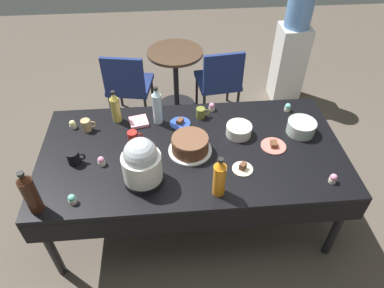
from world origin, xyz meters
TOP-DOWN VIEW (x-y plane):
  - ground at (0.00, 0.00)m, footprint 9.00×9.00m
  - potluck_table at (0.00, 0.00)m, footprint 2.20×1.10m
  - frosted_layer_cake at (-0.02, -0.02)m, footprint 0.32×0.32m
  - slow_cooker at (-0.34, -0.28)m, footprint 0.26×0.26m
  - glass_salad_bowl at (0.84, 0.12)m, footprint 0.22×0.22m
  - ceramic_snack_bowl at (0.37, 0.13)m, footprint 0.19×0.19m
  - dessert_plate_cobalt at (-0.07, 0.30)m, footprint 0.16×0.16m
  - dessert_plate_coral at (0.60, -0.02)m, footprint 0.18×0.18m
  - dessert_plate_cream at (0.33, -0.23)m, footprint 0.14×0.14m
  - cupcake_rose at (0.82, 0.40)m, footprint 0.05×0.05m
  - cupcake_mint at (0.20, 0.46)m, footprint 0.05×0.05m
  - cupcake_berry at (-0.64, -0.10)m, footprint 0.05×0.05m
  - cupcake_lemon at (0.90, -0.39)m, footprint 0.05×0.05m
  - cupcake_vanilla at (-0.90, 0.32)m, footprint 0.05×0.05m
  - cupcake_cocoa at (-0.78, -0.42)m, footprint 0.05×0.05m
  - soda_bottle_water at (-0.24, 0.34)m, footprint 0.07×0.07m
  - soda_bottle_ginger_ale at (-0.56, 0.39)m, footprint 0.07×0.07m
  - soda_bottle_orange_juice at (0.13, -0.42)m, footprint 0.08×0.08m
  - soda_bottle_cola at (-0.99, -0.46)m, footprint 0.09×0.09m
  - coffee_mug_red at (-0.43, 0.13)m, footprint 0.11×0.07m
  - coffee_mug_tan at (-0.79, 0.29)m, footprint 0.11×0.07m
  - coffee_mug_black at (-0.83, -0.07)m, footprint 0.13×0.09m
  - coffee_mug_olive at (0.10, 0.37)m, footprint 0.11×0.07m
  - paper_napkin_stack at (-0.39, 0.34)m, footprint 0.17×0.17m
  - maroon_chair_left at (-0.56, 1.33)m, footprint 0.51×0.51m
  - maroon_chair_right at (0.41, 1.33)m, footprint 0.49×0.49m
  - round_cafe_table at (-0.05, 1.55)m, footprint 0.60×0.60m
  - water_cooler at (1.26, 1.66)m, footprint 0.32×0.32m

SIDE VIEW (x-z plane):
  - ground at x=0.00m, z-range 0.00..0.00m
  - maroon_chair_left at x=-0.56m, z-range 0.07..0.92m
  - maroon_chair_right at x=0.41m, z-range 0.07..0.92m
  - round_cafe_table at x=-0.05m, z-range 0.14..0.86m
  - water_cooler at x=1.26m, z-range -0.03..1.21m
  - potluck_table at x=0.00m, z-range 0.31..1.06m
  - dessert_plate_coral at x=0.60m, z-range 0.74..0.78m
  - dessert_plate_cobalt at x=-0.07m, z-range 0.74..0.78m
  - paper_napkin_stack at x=-0.39m, z-range 0.75..0.77m
  - dessert_plate_cream at x=0.33m, z-range 0.74..0.79m
  - cupcake_rose at x=0.82m, z-range 0.75..0.82m
  - cupcake_mint at x=0.20m, z-range 0.75..0.82m
  - cupcake_berry at x=-0.64m, z-range 0.75..0.82m
  - cupcake_lemon at x=0.90m, z-range 0.75..0.82m
  - cupcake_vanilla at x=-0.90m, z-range 0.75..0.82m
  - cupcake_cocoa at x=-0.78m, z-range 0.75..0.82m
  - ceramic_snack_bowl at x=0.37m, z-range 0.75..0.83m
  - coffee_mug_red at x=-0.43m, z-range 0.75..0.83m
  - coffee_mug_olive at x=0.10m, z-range 0.75..0.83m
  - coffee_mug_tan at x=-0.79m, z-range 0.75..0.84m
  - coffee_mug_black at x=-0.83m, z-range 0.75..0.85m
  - glass_salad_bowl at x=0.84m, z-range 0.75..0.85m
  - frosted_layer_cake at x=-0.02m, z-range 0.75..0.87m
  - soda_bottle_ginger_ale at x=-0.56m, z-range 0.74..1.01m
  - soda_bottle_orange_juice at x=0.13m, z-range 0.74..1.04m
  - soda_bottle_water at x=-0.24m, z-range 0.74..1.06m
  - soda_bottle_cola at x=-0.99m, z-range 0.74..1.07m
  - slow_cooker at x=-0.34m, z-range 0.74..1.09m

